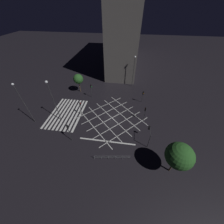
# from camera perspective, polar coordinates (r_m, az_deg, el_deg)

# --- Properties ---
(ground_plane) EXTENTS (200.00, 200.00, 0.00)m
(ground_plane) POSITION_cam_1_polar(r_m,az_deg,el_deg) (30.47, 0.00, -2.68)
(ground_plane) COLOR black
(road_markings) EXTENTS (17.21, 24.08, 0.01)m
(road_markings) POSITION_cam_1_polar(r_m,az_deg,el_deg) (32.08, -14.44, -1.54)
(road_markings) COLOR silver
(road_markings) RESTS_ON ground_plane
(office_building) EXTENTS (40.90, 10.06, 28.86)m
(office_building) POSITION_cam_1_polar(r_m,az_deg,el_deg) (59.34, 6.32, 35.16)
(office_building) COLOR slate
(office_building) RESTS_ON ground_plane
(traffic_light_ne_main) EXTENTS (2.63, 0.36, 3.69)m
(traffic_light_ne_main) POSITION_cam_1_polar(r_m,az_deg,el_deg) (24.96, 16.66, -9.09)
(traffic_light_ne_main) COLOR #2D2D30
(traffic_light_ne_main) RESTS_ON ground_plane
(traffic_light_se_main) EXTENTS (0.39, 0.36, 4.51)m
(traffic_light_se_main) POSITION_cam_1_polar(r_m,az_deg,el_deg) (25.17, -19.30, -7.64)
(traffic_light_se_main) COLOR #2D2D30
(traffic_light_se_main) RESTS_ON ground_plane
(traffic_light_median_north) EXTENTS (0.36, 0.39, 3.88)m
(traffic_light_median_north) POSITION_cam_1_polar(r_m,az_deg,el_deg) (29.03, 14.90, 0.31)
(traffic_light_median_north) COLOR #2D2D30
(traffic_light_median_north) RESTS_ON ground_plane
(traffic_light_nw_main) EXTENTS (0.39, 0.36, 3.55)m
(traffic_light_nw_main) POSITION_cam_1_polar(r_m,az_deg,el_deg) (34.66, 13.98, 7.68)
(traffic_light_nw_main) COLOR #2D2D30
(traffic_light_nw_main) RESTS_ON ground_plane
(traffic_light_median_south) EXTENTS (0.36, 0.39, 3.79)m
(traffic_light_median_south) POSITION_cam_1_polar(r_m,az_deg,el_deg) (30.50, -14.25, 2.65)
(traffic_light_median_south) COLOR #2D2D30
(traffic_light_median_south) RESTS_ON ground_plane
(traffic_light_sw_cross) EXTENTS (0.36, 0.39, 4.32)m
(traffic_light_sw_cross) POSITION_cam_1_polar(r_m,az_deg,el_deg) (35.87, -9.55, 10.69)
(traffic_light_sw_cross) COLOR #2D2D30
(traffic_light_sw_cross) RESTS_ON ground_plane
(street_lamp_east) EXTENTS (0.45, 0.45, 10.20)m
(street_lamp_east) POSITION_cam_1_polar(r_m,az_deg,el_deg) (31.07, -35.96, 4.73)
(street_lamp_east) COLOR #2D2D30
(street_lamp_east) RESTS_ON ground_plane
(street_lamp_west) EXTENTS (0.52, 0.52, 10.34)m
(street_lamp_west) POSITION_cam_1_polar(r_m,az_deg,el_deg) (28.19, -25.92, 6.97)
(street_lamp_west) COLOR #2D2D30
(street_lamp_west) RESTS_ON ground_plane
(street_lamp_far) EXTENTS (0.53, 0.53, 9.68)m
(street_lamp_far) POSITION_cam_1_polar(r_m,az_deg,el_deg) (39.95, 10.06, 20.02)
(street_lamp_far) COLOR #2D2D30
(street_lamp_far) RESTS_ON ground_plane
(street_tree_near) EXTENTS (3.99, 3.99, 6.86)m
(street_tree_near) POSITION_cam_1_polar(r_m,az_deg,el_deg) (21.24, 28.41, -17.23)
(street_tree_near) COLOR brown
(street_tree_near) RESTS_ON ground_plane
(street_tree_far) EXTENTS (2.83, 2.83, 5.68)m
(street_tree_far) POSITION_cam_1_polar(r_m,az_deg,el_deg) (38.82, -15.18, 14.34)
(street_tree_far) COLOR brown
(street_tree_far) RESTS_ON ground_plane
(pedestrian_railing) EXTENTS (0.96, 6.36, 1.05)m
(pedestrian_railing) POSITION_cam_1_polar(r_m,az_deg,el_deg) (23.58, 0.00, -19.91)
(pedestrian_railing) COLOR gray
(pedestrian_railing) RESTS_ON ground_plane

